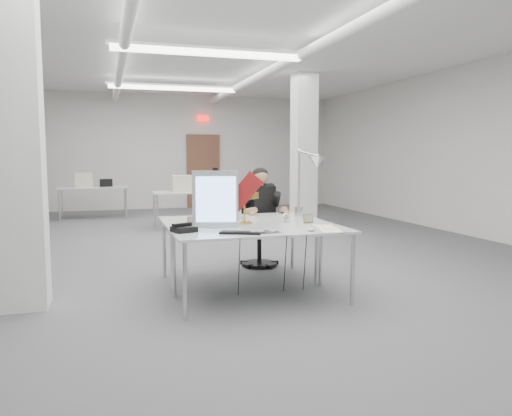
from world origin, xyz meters
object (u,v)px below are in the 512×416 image
(desk_main, at_px, (261,230))
(monitor, at_px, (215,199))
(office_chair, at_px, (259,232))
(seated_person, at_px, (260,201))
(beige_monitor, at_px, (220,204))
(architect_lamp, at_px, (307,184))
(bankers_lamp, at_px, (245,207))
(laptop, at_px, (267,232))
(desk_phone, at_px, (184,229))

(desk_main, distance_m, monitor, 0.58)
(monitor, bearing_deg, office_chair, 71.78)
(seated_person, height_order, beige_monitor, seated_person)
(monitor, height_order, architect_lamp, architect_lamp)
(seated_person, height_order, bankers_lamp, seated_person)
(desk_main, bearing_deg, monitor, 148.78)
(desk_main, bearing_deg, architect_lamp, 40.14)
(monitor, height_order, beige_monitor, monitor)
(laptop, height_order, desk_phone, desk_phone)
(desk_main, height_order, office_chair, office_chair)
(desk_phone, bearing_deg, office_chair, 32.40)
(seated_person, bearing_deg, beige_monitor, -161.63)
(office_chair, relative_size, beige_monitor, 2.52)
(desk_phone, bearing_deg, beige_monitor, 38.92)
(seated_person, height_order, laptop, seated_person)
(bankers_lamp, xyz_separation_m, architect_lamp, (0.82, 0.23, 0.24))
(office_chair, bearing_deg, desk_main, -129.88)
(office_chair, height_order, bankers_lamp, bankers_lamp)
(monitor, relative_size, beige_monitor, 1.57)
(office_chair, height_order, architect_lamp, architect_lamp)
(architect_lamp, bearing_deg, bankers_lamp, -177.72)
(seated_person, xyz_separation_m, bankers_lamp, (-0.53, -1.12, 0.04))
(seated_person, bearing_deg, architect_lamp, -95.17)
(desk_phone, xyz_separation_m, beige_monitor, (0.57, 0.90, 0.15))
(monitor, relative_size, desk_phone, 2.77)
(laptop, bearing_deg, office_chair, 71.03)
(desk_phone, distance_m, beige_monitor, 1.07)
(office_chair, relative_size, laptop, 3.02)
(laptop, height_order, bankers_lamp, bankers_lamp)
(desk_main, xyz_separation_m, architect_lamp, (0.76, 0.65, 0.43))
(desk_main, relative_size, bankers_lamp, 4.96)
(seated_person, bearing_deg, bankers_lamp, -138.65)
(monitor, bearing_deg, desk_main, -15.80)
(bankers_lamp, bearing_deg, seated_person, 46.77)
(desk_main, relative_size, beige_monitor, 4.80)
(office_chair, relative_size, seated_person, 1.17)
(seated_person, xyz_separation_m, laptop, (-0.50, -1.82, -0.13))
(bankers_lamp, distance_m, desk_phone, 0.83)
(desk_main, bearing_deg, seated_person, 72.96)
(seated_person, bearing_deg, desk_phone, -153.06)
(monitor, relative_size, architect_lamp, 0.71)
(laptop, distance_m, bankers_lamp, 0.72)
(office_chair, bearing_deg, seated_person, -113.35)
(office_chair, height_order, desk_phone, office_chair)
(monitor, xyz_separation_m, desk_phone, (-0.36, -0.22, -0.27))
(bankers_lamp, relative_size, desk_phone, 1.70)
(office_chair, bearing_deg, bankers_lamp, -137.70)
(architect_lamp, bearing_deg, laptop, -143.72)
(seated_person, xyz_separation_m, beige_monitor, (-0.69, -0.61, 0.03))
(monitor, height_order, laptop, monitor)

